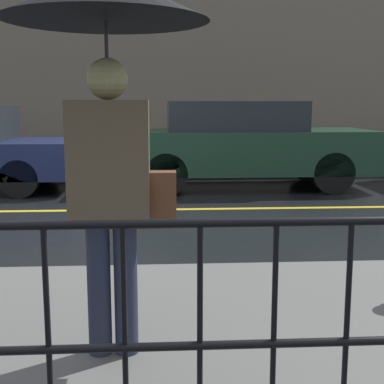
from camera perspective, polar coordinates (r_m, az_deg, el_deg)
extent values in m
plane|color=black|center=(7.78, -12.27, -1.96)|extent=(80.00, 80.00, 0.00)
cube|color=#60605E|center=(11.83, -9.27, 2.25)|extent=(28.00, 2.17, 0.12)
cube|color=gold|center=(7.78, -12.27, -1.93)|extent=(25.20, 0.12, 0.01)
cube|color=#706656|center=(13.00, -9.00, 13.21)|extent=(28.00, 0.30, 4.80)
cylinder|color=black|center=(2.26, -15.08, -14.89)|extent=(0.02, 0.02, 0.92)
cylinder|color=black|center=(2.22, -7.19, -15.08)|extent=(0.02, 0.02, 0.92)
cylinder|color=black|center=(2.22, 0.85, -15.00)|extent=(0.02, 0.02, 0.92)
cylinder|color=black|center=(2.26, 8.72, -14.64)|extent=(0.02, 0.02, 0.92)
cylinder|color=black|center=(2.34, 16.15, -14.06)|extent=(0.02, 0.02, 0.92)
cylinder|color=#23283D|center=(3.01, -9.89, -9.84)|extent=(0.13, 0.13, 0.78)
cylinder|color=#23283D|center=(3.00, -7.08, -9.85)|extent=(0.13, 0.13, 0.78)
cube|color=brown|center=(2.86, -8.82, 3.49)|extent=(0.42, 0.25, 0.62)
sphere|color=tan|center=(2.84, -9.03, 11.83)|extent=(0.21, 0.21, 0.21)
cylinder|color=#262628|center=(2.84, -9.00, 10.54)|extent=(0.02, 0.02, 0.70)
cube|color=brown|center=(2.87, -4.11, -0.78)|extent=(0.24, 0.12, 0.30)
cylinder|color=black|center=(10.72, -15.67, 2.65)|extent=(0.62, 0.22, 0.62)
cylinder|color=black|center=(9.06, -17.92, 1.37)|extent=(0.62, 0.22, 0.62)
cube|color=#193828|center=(9.71, 5.49, 4.43)|extent=(4.52, 1.81, 0.74)
cube|color=#1E2328|center=(9.65, 4.48, 8.12)|extent=(2.35, 1.66, 0.50)
cylinder|color=black|center=(10.81, 12.17, 3.06)|extent=(0.71, 0.22, 0.71)
cylinder|color=black|center=(9.30, 14.80, 1.97)|extent=(0.71, 0.22, 0.71)
cylinder|color=black|center=(10.41, -2.87, 3.03)|extent=(0.71, 0.22, 0.71)
cylinder|color=black|center=(8.83, -2.75, 1.90)|extent=(0.71, 0.22, 0.71)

